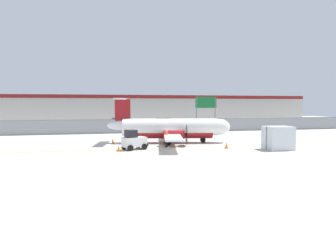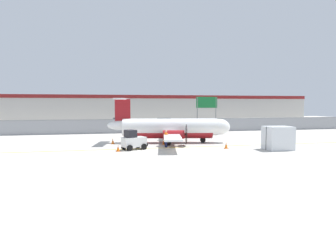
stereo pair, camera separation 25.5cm
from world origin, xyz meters
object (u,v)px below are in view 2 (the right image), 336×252
object	(u,v)px
cargo_container	(278,138)
traffic_cone_far_left	(164,142)
commuter_airplane	(172,128)
traffic_cone_near_right	(113,141)
baggage_tug	(133,141)
ground_crew_worker	(166,138)
traffic_cone_far_right	(118,148)
parked_car_1	(120,122)
parked_car_3	(213,124)
traffic_cone_near_left	(226,145)
parked_car_0	(62,125)
parked_car_2	(163,122)
highway_sign	(207,105)

from	to	relation	value
cargo_container	traffic_cone_far_left	xyz separation A→B (m)	(-9.76, 5.92, -0.79)
commuter_airplane	traffic_cone_near_right	xyz separation A→B (m)	(-6.47, 0.42, -1.29)
baggage_tug	ground_crew_worker	bearing A→B (deg)	-7.64
ground_crew_worker	traffic_cone_far_right	xyz separation A→B (m)	(-4.81, -1.72, -0.64)
traffic_cone_far_left	parked_car_1	xyz separation A→B (m)	(-3.17, 27.07, 0.58)
parked_car_1	traffic_cone_near_right	bearing A→B (deg)	-99.31
parked_car_1	parked_car_3	world-z (taller)	same
ground_crew_worker	traffic_cone_near_left	distance (m)	5.93
traffic_cone_far_right	parked_car_3	bearing A→B (deg)	51.95
traffic_cone_near_left	traffic_cone_far_left	xyz separation A→B (m)	(-5.34, 4.15, 0.00)
parked_car_0	parked_car_3	distance (m)	25.35
traffic_cone_near_left	traffic_cone_near_right	bearing A→B (deg)	151.63
parked_car_2	traffic_cone_far_left	bearing A→B (deg)	77.84
traffic_cone_near_right	parked_car_0	size ratio (longest dim) A/B	0.15
traffic_cone_near_right	parked_car_2	distance (m)	24.48
traffic_cone_near_right	parked_car_1	world-z (taller)	parked_car_1
traffic_cone_near_left	parked_car_0	world-z (taller)	parked_car_0
baggage_tug	traffic_cone_far_left	xyz separation A→B (m)	(3.52, 2.98, -0.54)
cargo_container	commuter_airplane	bearing A→B (deg)	141.63
baggage_tug	traffic_cone_near_left	bearing A→B (deg)	-30.46
baggage_tug	parked_car_1	bearing A→B (deg)	66.43
parked_car_3	highway_sign	distance (m)	4.98
traffic_cone_far_left	parked_car_0	world-z (taller)	parked_car_0
traffic_cone_near_left	parked_car_1	size ratio (longest dim) A/B	0.15
traffic_cone_far_right	parked_car_1	size ratio (longest dim) A/B	0.15
baggage_tug	traffic_cone_far_left	bearing A→B (deg)	17.29
baggage_tug	highway_sign	distance (m)	23.37
parked_car_1	parked_car_3	distance (m)	17.85
ground_crew_worker	parked_car_3	distance (m)	24.28
cargo_container	traffic_cone_near_left	world-z (taller)	cargo_container
traffic_cone_near_left	traffic_cone_near_right	world-z (taller)	same
ground_crew_worker	cargo_container	bearing A→B (deg)	-30.32
parked_car_0	commuter_airplane	bearing A→B (deg)	126.28
ground_crew_worker	parked_car_2	size ratio (longest dim) A/B	0.40
cargo_container	traffic_cone_far_right	xyz separation A→B (m)	(-14.75, 2.13, -0.79)
cargo_container	parked_car_3	bearing A→B (deg)	84.73
ground_crew_worker	parked_car_3	size ratio (longest dim) A/B	0.40
commuter_airplane	traffic_cone_near_left	size ratio (longest dim) A/B	25.01
cargo_container	traffic_cone_near_right	size ratio (longest dim) A/B	3.82
cargo_container	highway_sign	distance (m)	21.70
traffic_cone_far_left	parked_car_1	bearing A→B (deg)	96.69
ground_crew_worker	parked_car_2	world-z (taller)	same
traffic_cone_near_right	traffic_cone_far_right	size ratio (longest dim) A/B	1.00
parked_car_0	highway_sign	distance (m)	23.72
traffic_cone_far_right	parked_car_1	distance (m)	30.92
parked_car_0	highway_sign	size ratio (longest dim) A/B	0.77
traffic_cone_near_left	highway_sign	world-z (taller)	highway_sign
commuter_airplane	parked_car_2	bearing A→B (deg)	92.15
parked_car_0	parked_car_1	bearing A→B (deg)	-143.39
traffic_cone_far_left	parked_car_3	xyz separation A→B (m)	(12.55, 18.61, 0.58)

